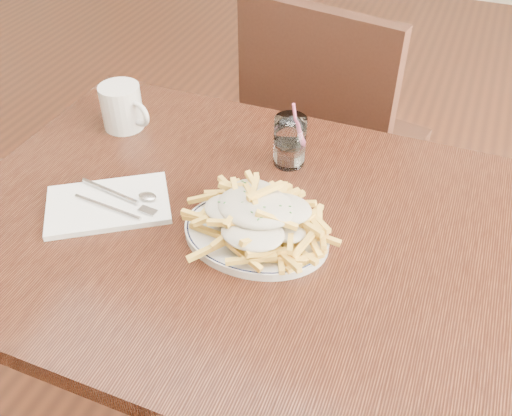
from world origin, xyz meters
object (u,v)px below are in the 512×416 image
at_px(loaded_fries, 256,213).
at_px(water_glass, 290,144).
at_px(chair_far, 327,135).
at_px(coffee_mug, 123,107).
at_px(fries_plate, 256,234).
at_px(table, 266,258).

bearing_deg(loaded_fries, water_glass, 95.08).
xyz_separation_m(chair_far, coffee_mug, (-0.37, -0.45, 0.26)).
bearing_deg(fries_plate, chair_far, 94.33).
bearing_deg(chair_far, fries_plate, -85.67).
relative_size(chair_far, loaded_fries, 3.03).
relative_size(fries_plate, loaded_fries, 1.03).
relative_size(water_glass, coffee_mug, 1.14).
height_order(table, chair_far, chair_far).
xyz_separation_m(loaded_fries, coffee_mug, (-0.42, 0.23, -0.01)).
distance_m(fries_plate, loaded_fries, 0.05).
distance_m(table, fries_plate, 0.09).
distance_m(fries_plate, water_glass, 0.24).
distance_m(fries_plate, coffee_mug, 0.48).
height_order(chair_far, loaded_fries, chair_far).
height_order(water_glass, coffee_mug, water_glass).
relative_size(table, chair_far, 1.26).
relative_size(loaded_fries, coffee_mug, 2.45).
bearing_deg(loaded_fries, fries_plate, -116.57).
distance_m(chair_far, coffee_mug, 0.64).
bearing_deg(fries_plate, coffee_mug, 150.67).
distance_m(chair_far, loaded_fries, 0.74).
relative_size(chair_far, coffee_mug, 7.44).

